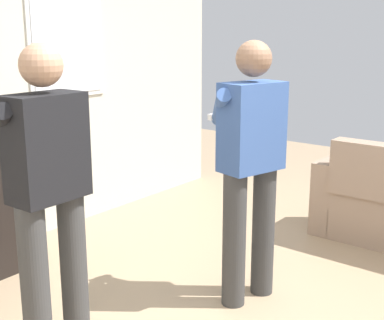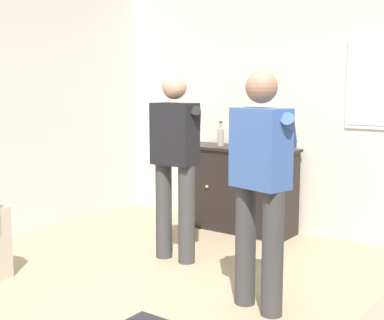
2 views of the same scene
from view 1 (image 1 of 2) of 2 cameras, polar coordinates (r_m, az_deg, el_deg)
name	(u,v)px [view 1 (image 1 of 2)]	position (r m, az deg, el deg)	size (l,w,h in m)	color
person_standing_left	(48,188)	(2.88, -15.12, -2.88)	(0.56, 0.48, 1.68)	#383838
person_standing_right	(250,161)	(3.37, 6.18, -0.07)	(0.54, 0.51, 1.68)	#383838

